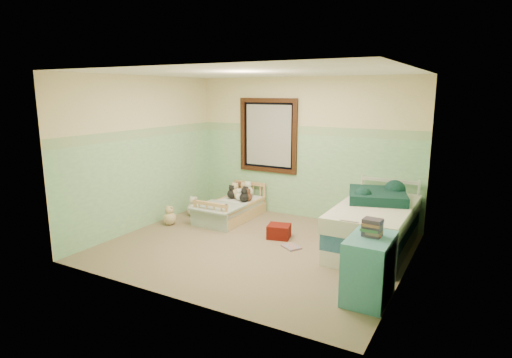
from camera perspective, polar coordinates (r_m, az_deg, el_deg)
The scene contains 32 objects.
floor at distance 6.28m, azimuth -0.23°, elevation -9.27°, with size 4.20×3.60×0.02m, color #71654C.
ceiling at distance 5.86m, azimuth -0.25°, elevation 14.38°, with size 4.20×3.60×0.02m, color white.
wall_back at distance 7.54m, azimuth 6.51°, elevation 4.13°, with size 4.20×0.04×2.50m, color beige.
wall_front at distance 4.49m, azimuth -11.59°, elevation -1.25°, with size 4.20×0.04×2.50m, color beige.
wall_left at distance 7.20m, azimuth -14.99°, elevation 3.43°, with size 0.04×3.60×2.50m, color beige.
wall_right at distance 5.26m, azimuth 20.13°, elevation 0.15°, with size 0.04×3.60×2.50m, color beige.
wainscot_mint at distance 7.61m, azimuth 6.38°, elevation 0.38°, with size 4.20×0.01×1.50m, color #74AA7E.
border_strip at distance 7.49m, azimuth 6.52°, elevation 6.58°, with size 4.20×0.01×0.15m, color #4D7D5A.
window_frame at distance 7.78m, azimuth 1.64°, elevation 5.91°, with size 1.16×0.06×1.36m, color black.
window_blinds at distance 7.79m, azimuth 1.68°, elevation 5.92°, with size 0.92×0.01×1.12m, color #B8B8B5.
toddler_bed_frame at distance 7.62m, azimuth -3.31°, elevation -4.69°, with size 0.69×1.38×0.18m, color #B5784B.
toddler_mattress at distance 7.57m, azimuth -3.33°, elevation -3.61°, with size 0.63×1.32×0.12m, color white.
patchwork_quilt at distance 7.21m, azimuth -5.16°, elevation -3.82°, with size 0.75×0.69×0.03m, color #6081BD.
plush_bed_brown at distance 8.03m, azimuth -2.33°, elevation -1.62°, with size 0.18×0.18×0.18m, color brown.
plush_bed_white at distance 7.92m, azimuth -1.09°, elevation -1.71°, with size 0.20×0.20×0.20m, color silver.
plush_bed_tan at distance 7.82m, azimuth -2.86°, elevation -1.91°, with size 0.20×0.20×0.20m, color #D2B887.
plush_bed_dark at distance 7.70m, azimuth -1.40°, elevation -2.22°, with size 0.17×0.17×0.17m, color black.
plush_floor_cream at distance 7.83m, azimuth -8.43°, elevation -4.08°, with size 0.25×0.25×0.25m, color silver.
plush_floor_tan at distance 7.39m, azimuth -11.61°, elevation -5.25°, with size 0.23×0.23×0.23m, color #D2B887.
twin_bed_frame at distance 6.38m, azimuth 15.62°, elevation -8.22°, with size 0.95×1.89×0.22m, color silver.
twin_boxspring at distance 6.31m, azimuth 15.73°, elevation -6.34°, with size 0.95×1.89×0.22m, color navy.
twin_mattress at distance 6.25m, azimuth 15.84°, elevation -4.42°, with size 0.98×1.93×0.22m, color beige.
teal_blanket at distance 6.49m, azimuth 16.13°, elevation -2.18°, with size 0.80×0.85×0.14m, color black.
dresser at distance 4.84m, azimuth 15.09°, elevation -11.61°, with size 0.45×0.71×0.71m, color teal.
book_stack at distance 4.72m, azimuth 15.50°, elevation -6.36°, with size 0.19×0.15×0.19m, color brown.
red_pillow at distance 6.61m, azimuth 3.14°, elevation -7.11°, with size 0.34×0.30×0.21m, color #A31508.
floor_book at distance 6.26m, azimuth 4.80°, elevation -9.16°, with size 0.27×0.21×0.02m, color orange.
extra_plush_0 at distance 7.99m, azimuth -1.69°, elevation -1.66°, with size 0.18×0.18×0.18m, color #D2B887.
extra_plush_1 at distance 7.79m, azimuth -3.30°, elevation -2.05°, with size 0.17×0.17×0.17m, color black.
extra_plush_2 at distance 7.66m, azimuth -2.27°, elevation -2.38°, with size 0.15×0.15×0.15m, color silver.
extra_plush_3 at distance 7.60m, azimuth -1.12°, elevation -2.46°, with size 0.16×0.16×0.16m, color brown.
extra_plush_4 at distance 7.54m, azimuth -1.61°, elevation -2.52°, with size 0.17×0.17×0.17m, color black.
Camera 1 is at (2.88, -5.10, 2.24)m, focal length 29.49 mm.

